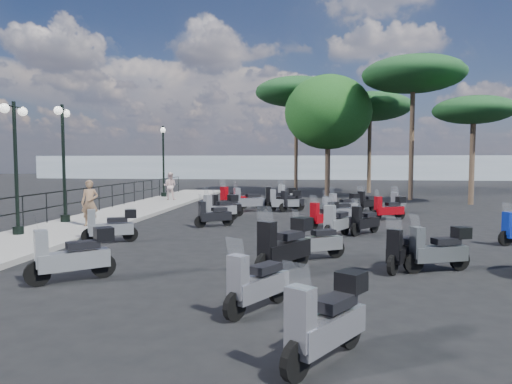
# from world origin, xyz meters

# --- Properties ---
(ground) EXTENTS (120.00, 120.00, 0.00)m
(ground) POSITION_xyz_m (0.00, 0.00, 0.00)
(ground) COLOR black
(ground) RESTS_ON ground
(sidewalk) EXTENTS (3.00, 30.00, 0.15)m
(sidewalk) POSITION_xyz_m (-6.50, 3.00, 0.07)
(sidewalk) COLOR slate
(sidewalk) RESTS_ON ground
(railing) EXTENTS (0.04, 26.04, 1.10)m
(railing) POSITION_xyz_m (-7.80, 2.80, 0.90)
(railing) COLOR black
(railing) RESTS_ON sidewalk
(lamp_post_0) EXTENTS (0.33, 1.19, 4.04)m
(lamp_post_0) POSITION_xyz_m (-7.19, -3.14, 2.46)
(lamp_post_0) COLOR black
(lamp_post_0) RESTS_ON sidewalk
(lamp_post_1) EXTENTS (0.55, 1.24, 4.30)m
(lamp_post_1) POSITION_xyz_m (-7.29, -0.27, 2.60)
(lamp_post_1) COLOR black
(lamp_post_1) RESTS_ON sidewalk
(lamp_post_2) EXTENTS (0.63, 1.24, 4.40)m
(lamp_post_2) POSITION_xyz_m (-7.47, 11.54, 2.66)
(lamp_post_2) COLOR black
(lamp_post_2) RESTS_ON sidewalk
(woman) EXTENTS (0.64, 0.48, 1.60)m
(woman) POSITION_xyz_m (-5.86, -1.17, 0.95)
(woman) COLOR brown
(woman) RESTS_ON sidewalk
(pedestrian_far) EXTENTS (0.79, 0.62, 1.57)m
(pedestrian_far) POSITION_xyz_m (-6.34, 9.27, 0.94)
(pedestrian_far) COLOR #C7A9A7
(pedestrian_far) RESTS_ON sidewalk
(scooter_0) EXTENTS (1.44, 1.24, 1.38)m
(scooter_0) POSITION_xyz_m (-2.94, -7.60, 0.52)
(scooter_0) COLOR black
(scooter_0) RESTS_ON ground
(scooter_1) EXTENTS (1.50, 0.87, 1.28)m
(scooter_1) POSITION_xyz_m (-4.08, -3.40, 0.48)
(scooter_1) COLOR black
(scooter_1) RESTS_ON ground
(scooter_2) EXTENTS (1.37, 1.28, 1.36)m
(scooter_2) POSITION_xyz_m (-1.86, 1.71, 0.51)
(scooter_2) COLOR black
(scooter_2) RESTS_ON ground
(scooter_3) EXTENTS (1.64, 1.04, 1.45)m
(scooter_3) POSITION_xyz_m (-1.23, 5.05, 0.50)
(scooter_3) COLOR black
(scooter_3) RESTS_ON ground
(scooter_4) EXTENTS (1.27, 1.49, 1.47)m
(scooter_4) POSITION_xyz_m (-2.08, 5.82, 0.51)
(scooter_4) COLOR black
(scooter_4) RESTS_ON ground
(scooter_5) EXTENTS (0.93, 1.42, 1.26)m
(scooter_5) POSITION_xyz_m (0.91, -8.94, 0.44)
(scooter_5) COLOR black
(scooter_5) RESTS_ON ground
(scooter_6) EXTENTS (1.30, 0.95, 1.21)m
(scooter_6) POSITION_xyz_m (-1.78, 0.10, 0.42)
(scooter_6) COLOR black
(scooter_6) RESTS_ON ground
(scooter_7) EXTENTS (1.42, 0.88, 1.24)m
(scooter_7) POSITION_xyz_m (-1.90, 2.97, 0.43)
(scooter_7) COLOR black
(scooter_7) RESTS_ON ground
(scooter_8) EXTENTS (1.73, 0.71, 1.40)m
(scooter_8) POSITION_xyz_m (0.15, 6.57, 0.53)
(scooter_8) COLOR black
(scooter_8) RESTS_ON ground
(scooter_9) EXTENTS (0.98, 1.51, 1.34)m
(scooter_9) POSITION_xyz_m (0.31, 9.64, 0.46)
(scooter_9) COLOR black
(scooter_9) RESTS_ON ground
(scooter_10) EXTENTS (1.17, 1.66, 1.49)m
(scooter_10) POSITION_xyz_m (1.20, -6.30, 0.56)
(scooter_10) COLOR black
(scooter_10) RESTS_ON ground
(scooter_11) EXTENTS (1.43, 0.89, 1.26)m
(scooter_11) POSITION_xyz_m (1.86, -4.96, 0.44)
(scooter_11) COLOR black
(scooter_11) RESTS_ON ground
(scooter_12) EXTENTS (0.95, 1.53, 1.34)m
(scooter_12) POSITION_xyz_m (2.55, -1.66, 0.47)
(scooter_12) COLOR black
(scooter_12) RESTS_ON ground
(scooter_13) EXTENTS (1.54, 0.68, 1.26)m
(scooter_13) POSITION_xyz_m (2.74, 1.92, 0.44)
(scooter_13) COLOR black
(scooter_13) RESTS_ON ground
(scooter_14) EXTENTS (1.17, 1.22, 1.27)m
(scooter_14) POSITION_xyz_m (0.81, 5.55, 0.44)
(scooter_14) COLOR black
(scooter_14) RESTS_ON ground
(scooter_15) EXTENTS (1.65, 0.72, 1.34)m
(scooter_15) POSITION_xyz_m (0.49, 5.28, 0.50)
(scooter_15) COLOR black
(scooter_15) RESTS_ON ground
(scooter_16) EXTENTS (1.07, 1.46, 1.32)m
(scooter_16) POSITION_xyz_m (1.97, -10.67, 0.50)
(scooter_16) COLOR black
(scooter_16) RESTS_ON ground
(scooter_17) EXTENTS (0.91, 1.38, 1.23)m
(scooter_17) POSITION_xyz_m (3.75, -5.85, 0.43)
(scooter_17) COLOR black
(scooter_17) RESTS_ON ground
(scooter_18) EXTENTS (1.10, 1.24, 1.21)m
(scooter_18) POSITION_xyz_m (2.19, 0.24, 0.45)
(scooter_18) COLOR black
(scooter_18) RESTS_ON ground
(scooter_19) EXTENTS (1.05, 1.23, 1.21)m
(scooter_19) POSITION_xyz_m (3.49, -0.95, 0.42)
(scooter_19) COLOR black
(scooter_19) RESTS_ON ground
(scooter_20) EXTENTS (1.46, 0.96, 1.28)m
(scooter_20) POSITION_xyz_m (3.12, 3.89, 0.48)
(scooter_20) COLOR black
(scooter_20) RESTS_ON ground
(scooter_21) EXTENTS (1.00, 1.36, 1.26)m
(scooter_21) POSITION_xyz_m (4.30, 5.77, 0.44)
(scooter_21) COLOR black
(scooter_21) RESTS_ON ground
(scooter_23) EXTENTS (1.53, 0.79, 1.27)m
(scooter_23) POSITION_xyz_m (4.51, -5.85, 0.48)
(scooter_23) COLOR black
(scooter_23) RESTS_ON ground
(scooter_25) EXTENTS (1.45, 0.85, 1.24)m
(scooter_25) POSITION_xyz_m (4.86, 2.82, 0.47)
(scooter_25) COLOR black
(scooter_25) RESTS_ON ground
(scooter_26) EXTENTS (0.88, 1.50, 1.30)m
(scooter_26) POSITION_xyz_m (5.60, 4.97, 0.45)
(scooter_26) COLOR black
(scooter_26) RESTS_ON ground
(broadleaf_tree) EXTENTS (5.81, 5.81, 8.08)m
(broadleaf_tree) POSITION_xyz_m (2.79, 14.97, 5.60)
(broadleaf_tree) COLOR #38281E
(broadleaf_tree) RESTS_ON ground
(pine_0) EXTENTS (6.07, 6.07, 7.43)m
(pine_0) POSITION_xyz_m (5.97, 18.75, 6.35)
(pine_0) COLOR #38281E
(pine_0) RESTS_ON ground
(pine_1) EXTENTS (6.09, 6.09, 8.62)m
(pine_1) POSITION_xyz_m (7.73, 12.65, 7.52)
(pine_1) COLOR #38281E
(pine_1) RESTS_ON ground
(pine_2) EXTENTS (6.22, 6.22, 8.64)m
(pine_2) POSITION_xyz_m (0.52, 18.84, 7.53)
(pine_2) COLOR #38281E
(pine_2) RESTS_ON ground
(pine_3) EXTENTS (4.29, 4.29, 5.89)m
(pine_3) POSITION_xyz_m (10.41, 10.09, 5.10)
(pine_3) COLOR #38281E
(pine_3) RESTS_ON ground
(distant_hills) EXTENTS (70.00, 8.00, 3.00)m
(distant_hills) POSITION_xyz_m (0.00, 45.00, 1.50)
(distant_hills) COLOR gray
(distant_hills) RESTS_ON ground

